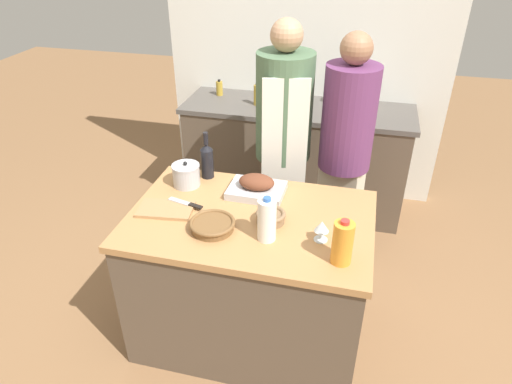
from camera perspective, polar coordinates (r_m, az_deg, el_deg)
ground_plane at (r=3.06m, az=-0.62°, el=-16.70°), size 12.00×12.00×0.00m
kitchen_island at (r=2.75m, az=-0.67°, el=-10.60°), size 1.33×0.87×0.87m
back_counter at (r=4.01m, az=4.93°, el=4.38°), size 1.90×0.60×0.93m
back_wall at (r=4.05m, az=6.35°, el=16.88°), size 2.40×0.10×2.55m
roasting_pan at (r=2.66m, az=0.07°, el=0.65°), size 0.33×0.25×0.12m
wicker_basket at (r=2.38m, az=-5.47°, el=-4.11°), size 0.24×0.24×0.05m
cutting_board at (r=2.58m, az=-11.20°, el=-2.13°), size 0.32×0.22×0.02m
stock_pot at (r=2.77m, az=-8.71°, el=2.11°), size 0.17×0.17×0.16m
mixing_bowl at (r=2.42m, az=1.85°, el=-3.09°), size 0.16×0.16×0.06m
juice_jug at (r=2.15m, az=10.77°, el=-6.24°), size 0.10×0.10×0.24m
milk_jug at (r=2.26m, az=1.37°, el=-3.50°), size 0.09×0.09×0.24m
wine_bottle_green at (r=2.82m, az=-6.15°, el=4.03°), size 0.08×0.08×0.30m
wine_glass_left at (r=2.29m, az=8.22°, el=-4.36°), size 0.07×0.07×0.11m
knife_chef at (r=2.58m, az=-8.69°, el=-1.42°), size 0.22×0.08×0.01m
stand_mixer at (r=3.82m, az=13.03°, el=12.19°), size 0.18×0.14×0.35m
condiment_bottle_tall at (r=3.82m, az=0.12°, el=12.05°), size 0.05×0.05×0.18m
condiment_bottle_short at (r=4.07m, az=-4.60°, el=12.81°), size 0.06×0.06×0.14m
person_cook_aproned at (r=3.13m, az=3.43°, el=6.63°), size 0.38×0.40×1.76m
person_cook_guest at (r=3.10m, az=11.08°, el=5.28°), size 0.35×0.35×1.70m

